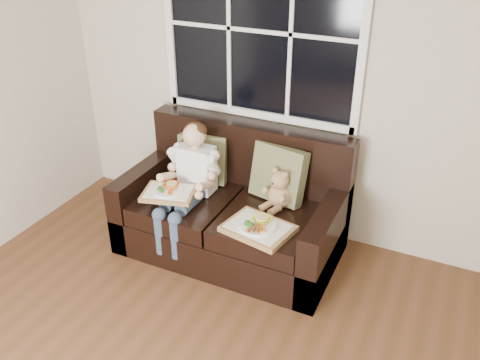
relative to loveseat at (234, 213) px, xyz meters
The scene contains 9 objects.
room_walls 2.45m from the loveseat, 75.57° to the right, with size 4.52×5.02×2.71m.
window_back 1.42m from the loveseat, 90.00° to the left, with size 1.62×0.04×1.37m.
loveseat is the anchor object (origin of this frame).
pillow_left 0.51m from the loveseat, 156.64° to the left, with size 0.43×0.27×0.41m.
pillow_right 0.50m from the loveseat, 26.27° to the left, with size 0.46×0.28×0.44m.
child 0.48m from the loveseat, 158.74° to the right, with size 0.40×0.60×0.90m.
teddy_bear 0.46m from the loveseat, ahead, with size 0.23×0.27×0.33m.
tray_left 0.56m from the loveseat, 142.05° to the right, with size 0.45×0.39×0.09m.
tray_right 0.51m from the loveseat, 42.96° to the right, with size 0.52×0.43×0.11m.
Camera 1 is at (0.98, -1.05, 2.51)m, focal length 38.00 mm.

